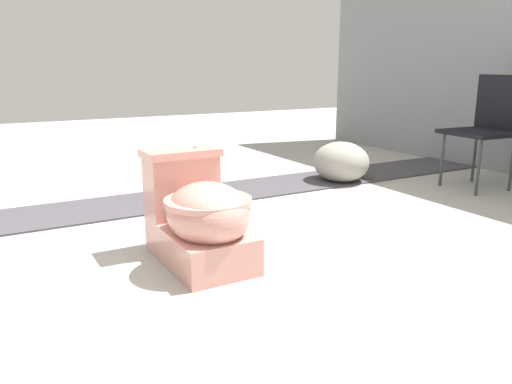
% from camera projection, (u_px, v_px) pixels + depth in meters
% --- Properties ---
extents(ground_plane, '(14.00, 14.00, 0.00)m').
position_uv_depth(ground_plane, '(223.00, 265.00, 2.31)').
color(ground_plane, '#A8A59E').
extents(gravel_strip, '(0.56, 8.00, 0.01)m').
position_uv_depth(gravel_strip, '(212.00, 194.00, 3.57)').
color(gravel_strip, '#423F44').
rests_on(gravel_strip, ground).
extents(toilet, '(0.64, 0.39, 0.52)m').
position_uv_depth(toilet, '(200.00, 217.00, 2.30)').
color(toilet, tan).
rests_on(toilet, ground).
extents(folding_chair_left, '(0.47, 0.47, 0.83)m').
position_uv_depth(folding_chair_left, '(491.00, 120.00, 3.69)').
color(folding_chair_left, black).
rests_on(folding_chair_left, ground).
extents(boulder_near, '(0.46, 0.44, 0.32)m').
position_uv_depth(boulder_near, '(341.00, 162.00, 3.95)').
color(boulder_near, gray).
rests_on(boulder_near, ground).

